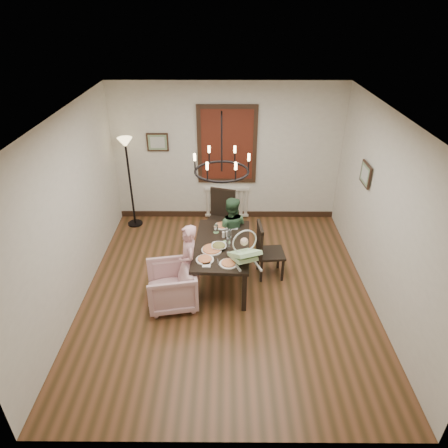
{
  "coord_description": "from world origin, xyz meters",
  "views": [
    {
      "loc": [
        -0.02,
        -5.02,
        4.14
      ],
      "look_at": [
        -0.05,
        0.34,
        1.05
      ],
      "focal_mm": 32.0,
      "sensor_mm": 36.0,
      "label": 1
    }
  ],
  "objects_px": {
    "seated_man": "(231,235)",
    "drinking_glass": "(228,243)",
    "dining_table": "(222,248)",
    "elderly_woman": "(189,268)",
    "chair_far": "(219,219)",
    "floor_lamp": "(130,184)",
    "armchair": "(172,286)",
    "baby_bouncer": "(244,252)",
    "chair_right": "(271,250)"
  },
  "relations": [
    {
      "from": "chair_far",
      "to": "elderly_woman",
      "type": "xyz_separation_m",
      "value": [
        -0.44,
        -1.47,
        -0.02
      ]
    },
    {
      "from": "drinking_glass",
      "to": "floor_lamp",
      "type": "relative_size",
      "value": 0.08
    },
    {
      "from": "chair_far",
      "to": "baby_bouncer",
      "type": "xyz_separation_m",
      "value": [
        0.39,
        -1.61,
        0.36
      ]
    },
    {
      "from": "baby_bouncer",
      "to": "floor_lamp",
      "type": "xyz_separation_m",
      "value": [
        -2.15,
        2.36,
        0.0
      ]
    },
    {
      "from": "armchair",
      "to": "seated_man",
      "type": "bearing_deg",
      "value": 132.88
    },
    {
      "from": "elderly_woman",
      "to": "seated_man",
      "type": "relative_size",
      "value": 1.02
    },
    {
      "from": "elderly_woman",
      "to": "seated_man",
      "type": "xyz_separation_m",
      "value": [
        0.65,
        0.99,
        -0.01
      ]
    },
    {
      "from": "chair_far",
      "to": "elderly_woman",
      "type": "distance_m",
      "value": 1.54
    },
    {
      "from": "chair_far",
      "to": "armchair",
      "type": "bearing_deg",
      "value": -95.0
    },
    {
      "from": "armchair",
      "to": "drinking_glass",
      "type": "relative_size",
      "value": 5.39
    },
    {
      "from": "baby_bouncer",
      "to": "dining_table",
      "type": "bearing_deg",
      "value": 102.57
    },
    {
      "from": "chair_far",
      "to": "elderly_woman",
      "type": "relative_size",
      "value": 1.04
    },
    {
      "from": "seated_man",
      "to": "drinking_glass",
      "type": "xyz_separation_m",
      "value": [
        -0.05,
        -0.69,
        0.28
      ]
    },
    {
      "from": "drinking_glass",
      "to": "floor_lamp",
      "type": "bearing_deg",
      "value": 134.84
    },
    {
      "from": "dining_table",
      "to": "baby_bouncer",
      "type": "bearing_deg",
      "value": -53.63
    },
    {
      "from": "chair_far",
      "to": "drinking_glass",
      "type": "bearing_deg",
      "value": -64.92
    },
    {
      "from": "baby_bouncer",
      "to": "drinking_glass",
      "type": "xyz_separation_m",
      "value": [
        -0.23,
        0.43,
        -0.11
      ]
    },
    {
      "from": "baby_bouncer",
      "to": "floor_lamp",
      "type": "distance_m",
      "value": 3.2
    },
    {
      "from": "elderly_woman",
      "to": "baby_bouncer",
      "type": "height_order",
      "value": "baby_bouncer"
    },
    {
      "from": "dining_table",
      "to": "floor_lamp",
      "type": "height_order",
      "value": "floor_lamp"
    },
    {
      "from": "dining_table",
      "to": "seated_man",
      "type": "height_order",
      "value": "seated_man"
    },
    {
      "from": "dining_table",
      "to": "drinking_glass",
      "type": "xyz_separation_m",
      "value": [
        0.1,
        -0.07,
        0.15
      ]
    },
    {
      "from": "chair_right",
      "to": "drinking_glass",
      "type": "bearing_deg",
      "value": 103.03
    },
    {
      "from": "chair_far",
      "to": "chair_right",
      "type": "bearing_deg",
      "value": -30.28
    },
    {
      "from": "elderly_woman",
      "to": "seated_man",
      "type": "height_order",
      "value": "elderly_woman"
    },
    {
      "from": "floor_lamp",
      "to": "chair_right",
      "type": "bearing_deg",
      "value": -33.0
    },
    {
      "from": "armchair",
      "to": "baby_bouncer",
      "type": "bearing_deg",
      "value": 83.85
    },
    {
      "from": "elderly_woman",
      "to": "floor_lamp",
      "type": "relative_size",
      "value": 0.57
    },
    {
      "from": "elderly_woman",
      "to": "seated_man",
      "type": "distance_m",
      "value": 1.18
    },
    {
      "from": "chair_right",
      "to": "floor_lamp",
      "type": "relative_size",
      "value": 0.55
    },
    {
      "from": "elderly_woman",
      "to": "baby_bouncer",
      "type": "relative_size",
      "value": 1.86
    },
    {
      "from": "dining_table",
      "to": "elderly_woman",
      "type": "distance_m",
      "value": 0.63
    },
    {
      "from": "armchair",
      "to": "elderly_woman",
      "type": "relative_size",
      "value": 0.71
    },
    {
      "from": "chair_right",
      "to": "seated_man",
      "type": "xyz_separation_m",
      "value": [
        -0.66,
        0.47,
        0.01
      ]
    },
    {
      "from": "baby_bouncer",
      "to": "seated_man",
      "type": "bearing_deg",
      "value": 78.39
    },
    {
      "from": "dining_table",
      "to": "armchair",
      "type": "relative_size",
      "value": 2.13
    },
    {
      "from": "armchair",
      "to": "seated_man",
      "type": "height_order",
      "value": "seated_man"
    },
    {
      "from": "dining_table",
      "to": "chair_right",
      "type": "relative_size",
      "value": 1.59
    },
    {
      "from": "elderly_woman",
      "to": "armchair",
      "type": "bearing_deg",
      "value": -65.04
    },
    {
      "from": "dining_table",
      "to": "chair_far",
      "type": "distance_m",
      "value": 1.11
    },
    {
      "from": "chair_right",
      "to": "elderly_woman",
      "type": "distance_m",
      "value": 1.41
    },
    {
      "from": "floor_lamp",
      "to": "dining_table",
      "type": "bearing_deg",
      "value": -45.65
    },
    {
      "from": "dining_table",
      "to": "floor_lamp",
      "type": "xyz_separation_m",
      "value": [
        -1.82,
        1.86,
        0.27
      ]
    },
    {
      "from": "chair_far",
      "to": "floor_lamp",
      "type": "height_order",
      "value": "floor_lamp"
    },
    {
      "from": "seated_man",
      "to": "drinking_glass",
      "type": "distance_m",
      "value": 0.75
    },
    {
      "from": "floor_lamp",
      "to": "seated_man",
      "type": "bearing_deg",
      "value": -32.19
    },
    {
      "from": "elderly_woman",
      "to": "drinking_glass",
      "type": "bearing_deg",
      "value": 101.95
    },
    {
      "from": "chair_right",
      "to": "drinking_glass",
      "type": "xyz_separation_m",
      "value": [
        -0.7,
        -0.23,
        0.29
      ]
    },
    {
      "from": "baby_bouncer",
      "to": "drinking_glass",
      "type": "relative_size",
      "value": 4.05
    },
    {
      "from": "chair_right",
      "to": "floor_lamp",
      "type": "xyz_separation_m",
      "value": [
        -2.62,
        1.7,
        0.41
      ]
    }
  ]
}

